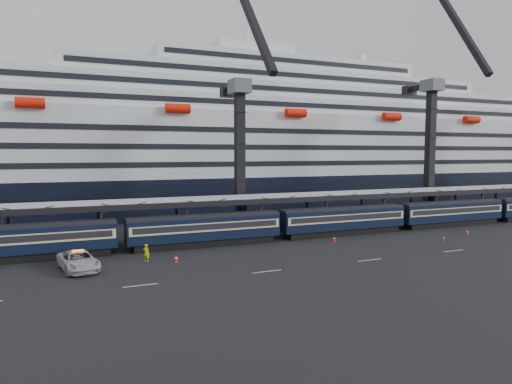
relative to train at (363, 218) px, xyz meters
The scene contains 13 objects.
ground 11.25m from the train, 65.06° to the right, with size 260.00×260.00×0.00m, color black.
train is the anchor object (origin of this frame).
canopy 6.85m from the train, 40.71° to the left, with size 130.00×6.25×5.53m.
cruise_ship 37.56m from the train, 84.34° to the left, with size 214.09×28.84×34.00m.
crane_dark_near 20.10m from the train, 150.76° to the left, with size 4.50×17.75×35.08m.
crane_dark_mid 23.83m from the train, 21.11° to the left, with size 4.50×18.24×39.64m.
pickup_truck 38.69m from the train, behind, with size 3.09×6.69×1.86m, color #B0B2B8.
worker 31.90m from the train, behind, with size 0.69×0.45×1.89m, color #C5E20B.
traffic_cone_a 38.98m from the train, 169.29° to the right, with size 0.42×0.42×0.85m.
traffic_cone_b 29.46m from the train, 166.49° to the right, with size 0.43×0.43×0.86m.
traffic_cone_c 8.23m from the train, 152.68° to the right, with size 0.38×0.38×0.76m.
traffic_cone_d 14.67m from the train, 26.90° to the right, with size 0.36×0.36×0.71m.
traffic_cone_e 11.02m from the train, 53.46° to the right, with size 0.34×0.34×0.68m.
Camera 1 is at (-43.82, -43.42, 11.43)m, focal length 32.00 mm.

